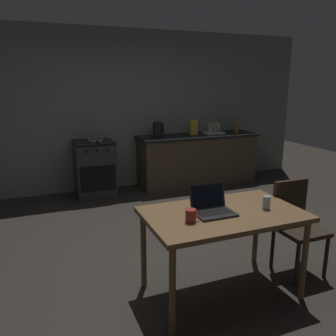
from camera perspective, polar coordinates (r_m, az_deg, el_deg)
The scene contains 14 objects.
ground_plane at distance 3.81m, azimuth 2.29°, elevation -13.91°, with size 12.00×12.00×0.00m, color #2D2823.
back_wall at distance 6.00m, azimuth -5.46°, elevation 9.52°, with size 6.40×0.10×2.64m, color slate.
kitchen_counter at distance 6.19m, azimuth 4.87°, elevation 1.48°, with size 2.16×0.64×0.89m.
stove_oven at distance 5.63m, azimuth -12.07°, elevation -0.08°, with size 0.60×0.62×0.89m.
dining_table at distance 2.93m, azimuth 9.08°, elevation -8.55°, with size 1.30×0.79×0.74m.
chair at distance 3.53m, azimuth 20.38°, elevation -8.19°, with size 0.40×0.40×0.88m.
laptop at distance 2.85m, azimuth 7.36°, elevation -6.53°, with size 0.32×0.27×0.22m.
electric_kettle at distance 5.79m, azimuth -1.74°, elevation 6.36°, with size 0.19×0.17×0.26m.
bottle at distance 6.42m, azimuth 11.32°, elevation 6.79°, with size 0.08×0.08×0.25m.
frying_pan at distance 5.51m, azimuth -11.88°, elevation 4.62°, with size 0.25×0.42×0.05m.
coffee_mug at distance 2.66m, azimuth 3.82°, elevation -7.86°, with size 0.12×0.08×0.10m.
drinking_glass at distance 3.03m, azimuth 16.00°, elevation -5.52°, with size 0.06×0.06×0.11m.
cereal_box at distance 6.07m, azimuth 4.30°, elevation 6.74°, with size 0.13×0.05×0.26m.
dish_rack at distance 6.24m, azimuth 7.55°, elevation 6.09°, with size 0.34×0.26×0.21m.
Camera 1 is at (-1.38, -3.07, 1.79)m, focal length 36.79 mm.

